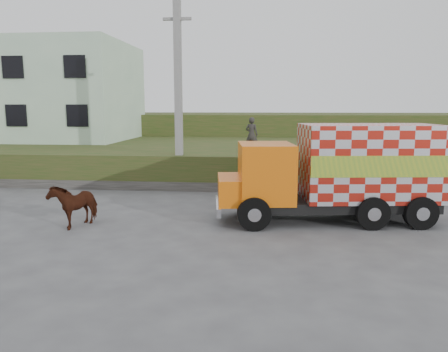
# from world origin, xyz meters

# --- Properties ---
(ground) EXTENTS (120.00, 120.00, 0.00)m
(ground) POSITION_xyz_m (0.00, 0.00, 0.00)
(ground) COLOR #474749
(ground) RESTS_ON ground
(embankment) EXTENTS (40.00, 12.00, 1.50)m
(embankment) POSITION_xyz_m (0.00, 10.00, 0.75)
(embankment) COLOR #264416
(embankment) RESTS_ON ground
(embankment_far) EXTENTS (40.00, 12.00, 3.00)m
(embankment_far) POSITION_xyz_m (0.00, 22.00, 1.50)
(embankment_far) COLOR #264416
(embankment_far) RESTS_ON ground
(retaining_strip) EXTENTS (16.00, 0.50, 0.40)m
(retaining_strip) POSITION_xyz_m (-2.00, 4.20, 0.20)
(retaining_strip) COLOR #595651
(retaining_strip) RESTS_ON ground
(building) EXTENTS (10.00, 8.00, 6.00)m
(building) POSITION_xyz_m (-11.00, 13.00, 4.50)
(building) COLOR beige
(building) RESTS_ON embankment
(utility_pole) EXTENTS (1.20, 0.30, 8.00)m
(utility_pole) POSITION_xyz_m (-1.00, 4.60, 4.08)
(utility_pole) COLOR gray
(utility_pole) RESTS_ON ground
(cargo_truck) EXTENTS (7.06, 3.10, 3.05)m
(cargo_truck) POSITION_xyz_m (5.08, -0.25, 1.57)
(cargo_truck) COLOR black
(cargo_truck) RESTS_ON ground
(cow) EXTENTS (1.19, 1.74, 1.34)m
(cow) POSITION_xyz_m (-2.99, -1.62, 0.67)
(cow) COLOR #37110D
(cow) RESTS_ON ground
(pedestrian) EXTENTS (0.68, 0.55, 1.61)m
(pedestrian) POSITION_xyz_m (2.09, 6.25, 2.30)
(pedestrian) COLOR #2A2825
(pedestrian) RESTS_ON embankment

